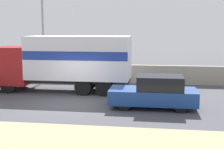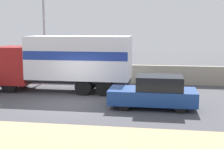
# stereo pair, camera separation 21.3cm
# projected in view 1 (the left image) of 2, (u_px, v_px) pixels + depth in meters

# --- Properties ---
(ground_plane) EXTENTS (80.00, 80.00, 0.00)m
(ground_plane) POSITION_uv_depth(u_px,v_px,m) (70.00, 104.00, 15.56)
(ground_plane) COLOR #47474C
(dirt_shoulder_foreground) EXTENTS (60.00, 4.38, 0.04)m
(dirt_shoulder_foreground) POSITION_uv_depth(u_px,v_px,m) (23.00, 144.00, 10.19)
(dirt_shoulder_foreground) COLOR tan
(dirt_shoulder_foreground) RESTS_ON ground_plane
(stone_wall_backdrop) EXTENTS (60.00, 0.35, 1.26)m
(stone_wall_backdrop) POSITION_uv_depth(u_px,v_px,m) (95.00, 73.00, 21.77)
(stone_wall_backdrop) COLOR #A39984
(stone_wall_backdrop) RESTS_ON ground_plane
(street_lamp) EXTENTS (0.56, 0.28, 7.58)m
(street_lamp) POSITION_uv_depth(u_px,v_px,m) (43.00, 19.00, 21.19)
(street_lamp) COLOR gray
(street_lamp) RESTS_ON ground_plane
(box_truck) EXTENTS (8.04, 2.38, 3.30)m
(box_truck) POSITION_uv_depth(u_px,v_px,m) (67.00, 60.00, 18.46)
(box_truck) COLOR maroon
(box_truck) RESTS_ON ground_plane
(car_hatchback) EXTENTS (4.12, 1.78, 1.56)m
(car_hatchback) POSITION_uv_depth(u_px,v_px,m) (155.00, 92.00, 14.82)
(car_hatchback) COLOR navy
(car_hatchback) RESTS_ON ground_plane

